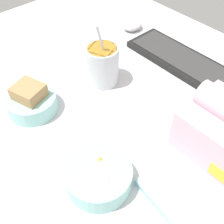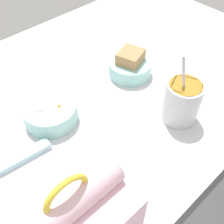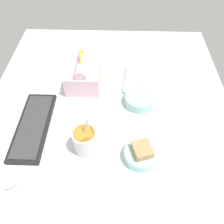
% 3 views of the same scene
% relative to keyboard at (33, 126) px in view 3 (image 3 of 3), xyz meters
% --- Properties ---
extents(desk_surface, '(1.40, 1.10, 0.02)m').
position_rel_keyboard_xyz_m(desk_surface, '(0.05, -0.31, -0.02)').
color(desk_surface, silver).
rests_on(desk_surface, ground).
extents(keyboard, '(0.34, 0.13, 0.02)m').
position_rel_keyboard_xyz_m(keyboard, '(0.00, 0.00, 0.00)').
color(keyboard, black).
rests_on(keyboard, desk_surface).
extents(lunch_bag, '(0.21, 0.16, 0.18)m').
position_rel_keyboard_xyz_m(lunch_bag, '(0.28, -0.18, 0.05)').
color(lunch_bag, beige).
rests_on(lunch_bag, desk_surface).
extents(soup_cup, '(0.09, 0.09, 0.18)m').
position_rel_keyboard_xyz_m(soup_cup, '(-0.09, -0.23, 0.05)').
color(soup_cup, silver).
rests_on(soup_cup, desk_surface).
extents(bento_bowl_sandwich, '(0.13, 0.13, 0.08)m').
position_rel_keyboard_xyz_m(bento_bowl_sandwich, '(-0.13, -0.44, 0.02)').
color(bento_bowl_sandwich, '#93D1CC').
rests_on(bento_bowl_sandwich, desk_surface).
extents(bento_bowl_snacks, '(0.14, 0.14, 0.06)m').
position_rel_keyboard_xyz_m(bento_bowl_snacks, '(0.15, -0.45, 0.02)').
color(bento_bowl_snacks, '#93D1CC').
rests_on(bento_bowl_snacks, desk_surface).
extents(computer_mouse, '(0.06, 0.07, 0.03)m').
position_rel_keyboard_xyz_m(computer_mouse, '(-0.24, 0.03, 0.01)').
color(computer_mouse, silver).
rests_on(computer_mouse, desk_surface).
extents(chopstick_case, '(0.20, 0.04, 0.02)m').
position_rel_keyboard_xyz_m(chopstick_case, '(0.30, -0.39, -0.00)').
color(chopstick_case, '#99C6D6').
rests_on(chopstick_case, desk_surface).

